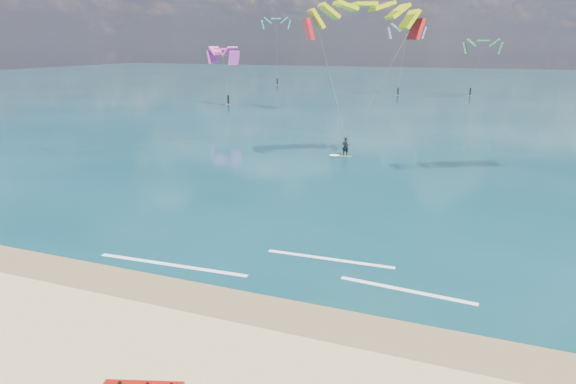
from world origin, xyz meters
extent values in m
plane|color=tan|center=(0.00, 40.00, 0.00)|extent=(320.00, 320.00, 0.00)
cube|color=brown|center=(0.00, 3.00, 0.00)|extent=(320.00, 2.40, 0.01)
cube|color=#093135|center=(0.00, 104.00, 0.02)|extent=(320.00, 200.00, 0.04)
cube|color=#CCE61B|center=(-2.84, 29.43, 0.07)|extent=(1.27, 0.62, 0.05)
imported|color=black|center=(-2.84, 29.43, 0.88)|extent=(0.70, 0.66, 1.61)
cylinder|color=black|center=(-2.57, 29.16, 1.12)|extent=(0.49, 0.14, 0.04)
cube|color=white|center=(5.97, 6.30, 0.04)|extent=(5.32, 0.62, 0.01)
cube|color=white|center=(-3.89, 5.00, 0.04)|extent=(7.12, 0.62, 0.01)
cube|color=white|center=(2.30, 8.10, 0.04)|extent=(5.80, 0.45, 0.01)
camera|label=1|loc=(8.28, -12.19, 9.26)|focal=32.00mm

